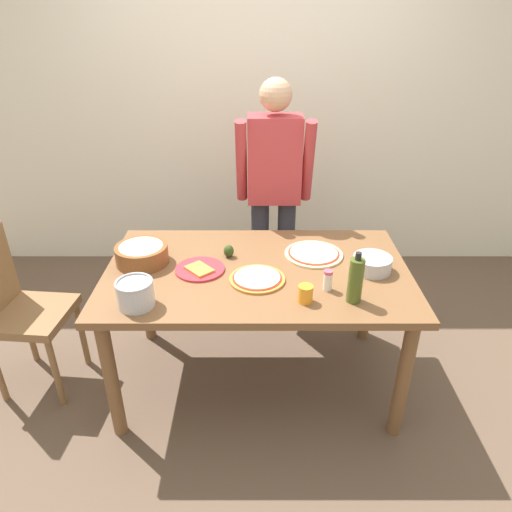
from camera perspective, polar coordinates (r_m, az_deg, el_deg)
The scene contains 15 objects.
ground at distance 2.89m, azimuth 0.00°, elevation -14.77°, with size 8.00×8.00×0.00m, color brown.
wall_back at distance 3.77m, azimuth -0.07°, elevation 17.99°, with size 5.60×0.10×2.60m, color silver.
dining_table at distance 2.48m, azimuth 0.00°, elevation -3.41°, with size 1.60×0.96×0.76m.
person_cook at distance 3.05m, azimuth 2.09°, elevation 8.45°, with size 0.49×0.25×1.62m.
chair_wooden_left at distance 2.86m, azimuth -27.61°, elevation -5.38°, with size 0.44×0.44×0.95m.
pizza_raw_on_board at distance 2.59m, azimuth 6.99°, elevation 0.29°, with size 0.32×0.32×0.02m.
pizza_cooked_on_tray at distance 2.33m, azimuth 0.13°, elevation -2.79°, with size 0.28×0.28×0.02m.
plate_with_slice at distance 2.44m, azimuth -7.09°, elevation -1.63°, with size 0.26×0.26×0.02m.
popcorn_bowl at distance 2.54m, azimuth -14.08°, elevation 0.41°, with size 0.28×0.28×0.11m.
mixing_bowl_steel at distance 2.48m, azimuth 14.00°, elevation -0.92°, with size 0.20×0.20×0.08m.
olive_oil_bottle at distance 2.17m, azimuth 12.06°, elevation -2.91°, with size 0.07×0.07×0.26m.
steel_pot at distance 2.18m, azimuth -14.82°, elevation -4.48°, with size 0.17×0.17×0.13m.
cup_orange at distance 2.16m, azimuth 6.00°, elevation -4.65°, with size 0.07×0.07×0.09m, color orange.
salt_shaker at distance 2.26m, azimuth 8.72°, elevation -2.96°, with size 0.04×0.04×0.11m.
avocado at distance 2.54m, azimuth -3.53°, elevation 0.61°, with size 0.06×0.06×0.07m, color #2D4219.
Camera 1 is at (-0.01, -2.11, 1.97)m, focal length 32.39 mm.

